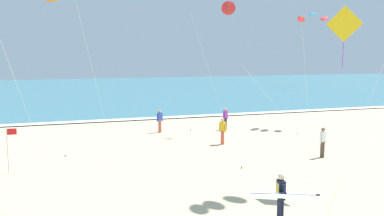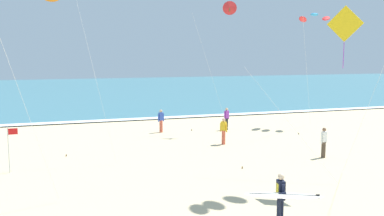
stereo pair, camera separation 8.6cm
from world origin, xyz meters
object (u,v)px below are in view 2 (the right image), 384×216
(kite_delta_scarlet_far, at_px, (229,9))
(kite_diamond_golden_distant, at_px, (342,28))
(bystander_yellow_top, at_px, (224,131))
(bystander_white_top, at_px, (324,142))
(bystander_blue_top, at_px, (161,121))
(surfer_lead, at_px, (283,196))
(lifeguard_flag, at_px, (10,145))
(bystander_purple_top, at_px, (227,119))
(kite_arc_cobalt_mid, at_px, (314,18))

(kite_delta_scarlet_far, xyz_separation_m, kite_diamond_golden_distant, (-0.40, -12.35, -2.05))
(bystander_yellow_top, relative_size, bystander_white_top, 1.00)
(bystander_yellow_top, bearing_deg, bystander_white_top, -50.57)
(kite_diamond_golden_distant, height_order, bystander_blue_top, kite_diamond_golden_distant)
(surfer_lead, xyz_separation_m, kite_delta_scarlet_far, (4.73, 15.49, 7.37))
(bystander_yellow_top, bearing_deg, lifeguard_flag, -167.52)
(kite_delta_scarlet_far, relative_size, lifeguard_flag, 4.27)
(kite_delta_scarlet_far, relative_size, bystander_purple_top, 5.64)
(bystander_yellow_top, distance_m, lifeguard_flag, 11.78)
(kite_delta_scarlet_far, xyz_separation_m, bystander_yellow_top, (-1.89, -3.78, -7.61))
(surfer_lead, xyz_separation_m, lifeguard_flag, (-8.65, 9.17, 0.21))
(kite_arc_cobalt_mid, distance_m, bystander_blue_top, 13.78)
(bystander_purple_top, bearing_deg, bystander_yellow_top, -114.78)
(kite_delta_scarlet_far, relative_size, bystander_yellow_top, 5.64)
(lifeguard_flag, bearing_deg, kite_diamond_golden_distant, -24.91)
(kite_arc_cobalt_mid, height_order, kite_delta_scarlet_far, kite_delta_scarlet_far)
(bystander_yellow_top, height_order, bystander_blue_top, same)
(kite_delta_scarlet_far, bearing_deg, lifeguard_flag, -154.70)
(kite_delta_scarlet_far, height_order, kite_diamond_golden_distant, kite_delta_scarlet_far)
(bystander_yellow_top, bearing_deg, kite_arc_cobalt_mid, 26.31)
(bystander_purple_top, xyz_separation_m, lifeguard_flag, (-13.51, -6.92, 0.45))
(kite_delta_scarlet_far, bearing_deg, kite_arc_cobalt_mid, 5.47)
(surfer_lead, height_order, lifeguard_flag, lifeguard_flag)
(bystander_blue_top, bearing_deg, surfer_lead, -90.60)
(surfer_lead, relative_size, bystander_white_top, 1.61)
(kite_arc_cobalt_mid, distance_m, bystander_white_top, 12.74)
(kite_delta_scarlet_far, distance_m, bystander_purple_top, 7.64)
(bystander_blue_top, height_order, bystander_white_top, same)
(bystander_yellow_top, relative_size, bystander_blue_top, 1.00)
(kite_delta_scarlet_far, height_order, bystander_white_top, kite_delta_scarlet_far)
(kite_diamond_golden_distant, relative_size, lifeguard_flag, 3.46)
(kite_diamond_golden_distant, distance_m, lifeguard_flag, 15.19)
(kite_diamond_golden_distant, bearing_deg, kite_delta_scarlet_far, 88.13)
(bystander_blue_top, relative_size, bystander_white_top, 1.00)
(kite_arc_cobalt_mid, distance_m, lifeguard_flag, 22.73)
(kite_delta_scarlet_far, distance_m, lifeguard_flag, 16.44)
(kite_arc_cobalt_mid, xyz_separation_m, kite_diamond_golden_distant, (-7.55, -13.04, -1.71))
(kite_delta_scarlet_far, distance_m, kite_diamond_golden_distant, 12.53)
(surfer_lead, xyz_separation_m, bystander_white_top, (6.59, 7.14, -0.24))
(bystander_purple_top, bearing_deg, surfer_lead, -106.81)
(kite_delta_scarlet_far, xyz_separation_m, lifeguard_flag, (-13.38, -6.33, -7.16))
(bystander_blue_top, bearing_deg, bystander_white_top, -55.80)
(bystander_yellow_top, height_order, lifeguard_flag, lifeguard_flag)
(bystander_yellow_top, distance_m, bystander_white_top, 5.91)
(bystander_yellow_top, relative_size, bystander_purple_top, 1.00)
(surfer_lead, distance_m, bystander_purple_top, 16.80)
(bystander_yellow_top, xyz_separation_m, lifeguard_flag, (-11.49, -2.54, 0.45))
(kite_arc_cobalt_mid, relative_size, lifeguard_flag, 4.00)
(kite_arc_cobalt_mid, relative_size, kite_delta_scarlet_far, 0.94)
(bystander_white_top, xyz_separation_m, bystander_purple_top, (-1.74, 8.94, 0.00))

